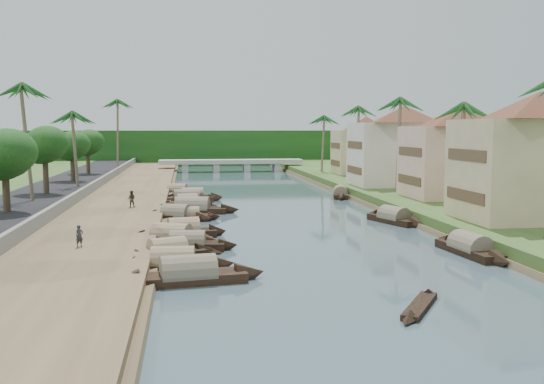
{
  "coord_description": "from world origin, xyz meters",
  "views": [
    {
      "loc": [
        -8.82,
        -46.84,
        8.48
      ],
      "look_at": [
        -0.13,
        14.17,
        2.0
      ],
      "focal_mm": 40.0,
      "sensor_mm": 36.0,
      "label": 1
    }
  ],
  "objects": [
    {
      "name": "retaining_wall",
      "position": [
        -20.2,
        20.0,
        1.35
      ],
      "size": [
        0.4,
        180.0,
        1.1
      ],
      "primitive_type": "cube",
      "color": "gray",
      "rests_on": "left_bank"
    },
    {
      "name": "tree_3",
      "position": [
        -24.0,
        21.89,
        6.58
      ],
      "size": [
        4.53,
        4.53,
        7.14
      ],
      "color": "#423725",
      "rests_on": "ground"
    },
    {
      "name": "palm_6",
      "position": [
        -22.0,
        29.24,
        10.09
      ],
      "size": [
        3.2,
        3.2,
        10.44
      ],
      "color": "#73654D",
      "rests_on": "ground"
    },
    {
      "name": "palm_1",
      "position": [
        16.0,
        5.11,
        10.35
      ],
      "size": [
        3.2,
        3.2,
        10.91
      ],
      "color": "#73654D",
      "rests_on": "ground"
    },
    {
      "name": "tree_5",
      "position": [
        -24.0,
        51.07,
        6.16
      ],
      "size": [
        4.52,
        4.52,
        6.7
      ],
      "color": "#423725",
      "rests_on": "ground"
    },
    {
      "name": "building_far",
      "position": [
        18.99,
        28.0,
        6.38
      ],
      "size": [
        15.59,
        15.59,
        10.2
      ],
      "color": "silver",
      "rests_on": "right_bank"
    },
    {
      "name": "canoe_1",
      "position": [
        -9.22,
        -6.26,
        0.1
      ],
      "size": [
        5.68,
        1.27,
        0.91
      ],
      "rotation": [
        0.0,
        0.0,
        -0.06
      ],
      "color": "black",
      "rests_on": "ground"
    },
    {
      "name": "road",
      "position": [
        -24.5,
        20.0,
        0.7
      ],
      "size": [
        8.0,
        180.0,
        1.4
      ],
      "primitive_type": "cube",
      "color": "black",
      "rests_on": "ground"
    },
    {
      "name": "building_distant",
      "position": [
        19.99,
        48.0,
        5.88
      ],
      "size": [
        12.62,
        12.62,
        9.2
      ],
      "color": "beige",
      "rests_on": "right_bank"
    },
    {
      "name": "building_mid",
      "position": [
        19.99,
        14.0,
        6.13
      ],
      "size": [
        14.11,
        14.11,
        9.7
      ],
      "color": "beige",
      "rests_on": "right_bank"
    },
    {
      "name": "left_bank",
      "position": [
        -16.0,
        20.0,
        0.4
      ],
      "size": [
        10.0,
        180.0,
        0.8
      ],
      "primitive_type": "cube",
      "color": "brown",
      "rests_on": "ground"
    },
    {
      "name": "sampan_11",
      "position": [
        -8.09,
        25.3,
        0.41
      ],
      "size": [
        7.36,
        1.92,
        2.12
      ],
      "rotation": [
        0.0,
        0.0,
        0.01
      ],
      "color": "black",
      "rests_on": "ground"
    },
    {
      "name": "sampan_13",
      "position": [
        -9.97,
        31.93,
        0.41
      ],
      "size": [
        7.05,
        3.05,
        1.93
      ],
      "rotation": [
        0.0,
        0.0,
        -0.24
      ],
      "color": "black",
      "rests_on": "ground"
    },
    {
      "name": "palm_5",
      "position": [
        -24.0,
        15.22,
        12.34
      ],
      "size": [
        3.2,
        3.2,
        12.77
      ],
      "color": "#73654D",
      "rests_on": "ground"
    },
    {
      "name": "sampan_10",
      "position": [
        -8.8,
        19.72,
        0.41
      ],
      "size": [
        6.76,
        3.37,
        1.89
      ],
      "rotation": [
        0.0,
        0.0,
        0.31
      ],
      "color": "black",
      "rests_on": "ground"
    },
    {
      "name": "sampan_3",
      "position": [
        -8.78,
        -4.77,
        0.41
      ],
      "size": [
        7.29,
        2.16,
        1.97
      ],
      "rotation": [
        0.0,
        0.0,
        -0.1
      ],
      "color": "black",
      "rests_on": "ground"
    },
    {
      "name": "canoe_2",
      "position": [
        -10.41,
        15.99,
        0.1
      ],
      "size": [
        5.79,
        1.17,
        0.84
      ],
      "rotation": [
        0.0,
        0.0,
        0.06
      ],
      "color": "black",
      "rests_on": "ground"
    },
    {
      "name": "sampan_4",
      "position": [
        -9.93,
        -2.33,
        0.42
      ],
      "size": [
        7.98,
        4.85,
        2.26
      ],
      "rotation": [
        0.0,
        0.0,
        -0.42
      ],
      "color": "black",
      "rests_on": "ground"
    },
    {
      "name": "palm_7",
      "position": [
        14.0,
        53.19,
        10.21
      ],
      "size": [
        3.2,
        3.2,
        10.77
      ],
      "color": "#73654D",
      "rests_on": "ground"
    },
    {
      "name": "bridge",
      "position": [
        0.0,
        72.0,
        1.72
      ],
      "size": [
        28.0,
        4.0,
        2.4
      ],
      "color": "#9D9D93",
      "rests_on": "ground"
    },
    {
      "name": "palm_2",
      "position": [
        15.0,
        19.09,
        11.46
      ],
      "size": [
        3.2,
        3.2,
        12.07
      ],
      "color": "#73654D",
      "rests_on": "ground"
    },
    {
      "name": "sampan_12",
      "position": [
        -8.8,
        23.71,
        0.41
      ],
      "size": [
        8.77,
        2.33,
        2.08
      ],
      "rotation": [
        0.0,
        0.0,
        0.09
      ],
      "color": "black",
      "rests_on": "ground"
    },
    {
      "name": "sampan_5",
      "position": [
        -9.06,
        0.48,
        0.42
      ],
      "size": [
        7.13,
        2.58,
        2.23
      ],
      "rotation": [
        0.0,
        0.0,
        0.13
      ],
      "color": "black",
      "rests_on": "ground"
    },
    {
      "name": "sampan_16",
      "position": [
        10.11,
        25.84,
        0.41
      ],
      "size": [
        3.37,
        8.43,
        2.05
      ],
      "rotation": [
        0.0,
        0.0,
        1.34
      ],
      "color": "black",
      "rests_on": "ground"
    },
    {
      "name": "palm_8",
      "position": [
        -20.5,
        60.74,
        12.91
      ],
      "size": [
        3.2,
        3.2,
        13.38
      ],
      "color": "#73654D",
      "rests_on": "ground"
    },
    {
      "name": "sampan_14",
      "position": [
        10.09,
        -8.97,
        0.41
      ],
      "size": [
        2.42,
        9.08,
        2.18
      ],
      "rotation": [
        0.0,
        0.0,
        1.66
      ],
      "color": "black",
      "rests_on": "ground"
    },
    {
      "name": "canoe_0",
      "position": [
        2.03,
        -20.25,
        0.1
      ],
      "size": [
        4.06,
        5.53,
        0.81
      ],
      "rotation": [
        0.0,
        0.0,
        0.98
      ],
      "color": "black",
      "rests_on": "ground"
    },
    {
      "name": "sampan_9",
      "position": [
        -8.21,
        14.21,
        0.42
      ],
      "size": [
        9.87,
        3.67,
        2.42
      ],
      "rotation": [
        0.0,
        0.0,
        -0.19
      ],
      "color": "black",
      "rests_on": "ground"
    },
    {
      "name": "sampan_2",
      "position": [
        -9.68,
        -10.6,
        0.41
      ],
      "size": [
        7.69,
        2.0,
        2.04
      ],
      "rotation": [
        0.0,
        0.0,
        -0.06
      ],
      "color": "black",
      "rests_on": "ground"
    },
    {
      "name": "sampan_8",
      "position": [
        -8.81,
        15.36,
        0.42
      ],
      "size": [
        7.19,
        2.38,
        2.19
      ],
      "rotation": [
        0.0,
        0.0,
        0.1
      ],
      "color": "black",
      "rests_on": "ground"
    },
    {
      "name": "right_bank",
      "position": [
        19.0,
        20.0,
        0.6
      ],
      "size": [
        16.0,
        180.0,
        1.2
      ],
      "primitive_type": "cube",
      "color": "#355120",
      "rests_on": "ground"
    },
    {
      "name": "ground",
      "position": [
        0.0,
        0.0,
        0.0
      ],
      "size": [
        220.0,
        220.0,
        0.0
      ],
      "primitive_type": "plane",
      "color": "#3E535D",
      "rests_on": "ground"
    },
    {
      "name": "person_near",
      "position": [
        -15.74,
        -6.68,
        1.52
      ],
      "size": [
        0.63,
        0.6,
        1.45
      ],
      "primitive_type": "imported",
      "rotation": [
        0.0,
        0.0,
        0.68
      ],
      "color": "#27272F",
      "rests_on": "left_bank"
    },
    {
      "name": "tree_4",
      "position": [
        -24.0,
        37.84,
        6.06
      ],
      "size": [
        4.36,
        4.36,
        6.54
      ],
      "color": "#423725",
      "rests_on": "ground"
    },
    {
      "name": "treeline",
      "position": [
        0.0,
        100.0,
        4.0
      ],
      "size": [
        120.0,
        14.0,
        8.0
      ],
      "color": "#123E11",
      "rests_on": "ground"
    },
    {
      "name": "building_near",
      "position": [
        18.99,
        -2.0,
        6.38
      ],
      "size": [
        14.85,
        14.85,
        10.2
      ],
      "color": "beige",
      "rests_on": "right_bank"
    },
    {
      "name": "sampan_7",
      "position": [
        -8.71,
        9.19,
        0.4
      ],
      "size": [
        6.22,
        1.55,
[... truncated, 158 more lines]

